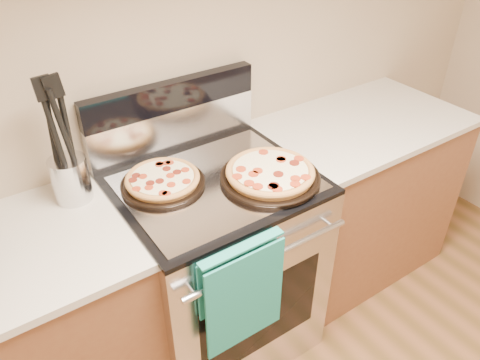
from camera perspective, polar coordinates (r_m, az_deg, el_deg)
wall_back at (r=1.92m, az=-9.44°, el=15.72°), size 4.00×0.00×4.00m
range_body at (r=2.13m, az=-2.89°, el=-10.46°), size 0.76×0.68×0.90m
oven_window at (r=1.94m, az=2.55°, el=-16.25°), size 0.56×0.01×0.40m
cooktop at (r=1.83m, az=-3.30°, el=-0.23°), size 0.76×0.68×0.02m
backsplash_lower at (r=2.02m, az=-8.03°, el=6.27°), size 0.76×0.06×0.18m
backsplash_upper at (r=1.95m, az=-8.38°, el=10.15°), size 0.76×0.06×0.12m
oven_handle at (r=1.66m, az=3.69°, el=-9.47°), size 0.70×0.03×0.03m
dish_towel at (r=1.68m, az=0.22°, el=-13.53°), size 0.32×0.05×0.42m
foil_sheet at (r=1.80m, az=-2.82°, el=-0.34°), size 0.70×0.55×0.01m
cabinet_right at (r=2.60m, az=13.47°, el=-2.22°), size 1.00×0.62×0.88m
countertop_right at (r=2.36m, az=14.94°, el=6.67°), size 1.02×0.64×0.03m
pepperoni_pizza_back at (r=1.80m, az=-9.40°, el=-0.04°), size 0.40×0.40×0.04m
pepperoni_pizza_front at (r=1.81m, az=3.70°, el=0.75°), size 0.51×0.51×0.05m
utensil_crock at (r=1.80m, az=-19.93°, el=0.10°), size 0.15×0.15×0.17m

